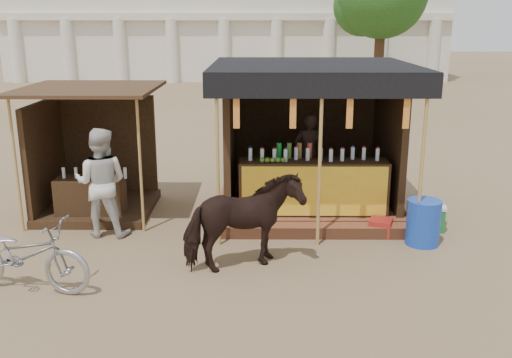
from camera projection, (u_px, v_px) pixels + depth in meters
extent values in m
plane|color=#846B4C|center=(255.00, 288.00, 7.80)|extent=(120.00, 120.00, 0.00)
cube|color=brown|center=(308.00, 202.00, 11.14)|extent=(3.40, 2.80, 0.22)
cube|color=brown|center=(315.00, 230.00, 9.65)|extent=(3.40, 0.35, 0.20)
cube|color=#3B2715|center=(313.00, 187.00, 10.06)|extent=(2.60, 0.55, 0.95)
cube|color=gold|center=(314.00, 191.00, 9.79)|extent=(2.50, 0.02, 0.88)
cube|color=#3B2715|center=(305.00, 122.00, 11.97)|extent=(3.00, 0.12, 2.50)
cube|color=#3B2715|center=(230.00, 133.00, 10.78)|extent=(0.12, 2.50, 2.50)
cube|color=#3B2715|center=(389.00, 133.00, 10.76)|extent=(0.12, 2.50, 2.50)
cube|color=black|center=(312.00, 65.00, 10.23)|extent=(3.60, 3.60, 0.06)
cube|color=black|center=(322.00, 87.00, 8.56)|extent=(3.60, 0.06, 0.36)
cylinder|color=tan|center=(218.00, 163.00, 8.93)|extent=(0.06, 0.06, 2.75)
cylinder|color=tan|center=(320.00, 163.00, 8.92)|extent=(0.06, 0.06, 2.75)
cylinder|color=tan|center=(422.00, 163.00, 8.91)|extent=(0.06, 0.06, 2.75)
cube|color=red|center=(236.00, 111.00, 8.70)|extent=(0.10, 0.02, 0.55)
cube|color=red|center=(293.00, 111.00, 8.70)|extent=(0.10, 0.02, 0.55)
cube|color=red|center=(350.00, 111.00, 8.69)|extent=(0.10, 0.02, 0.55)
cube|color=red|center=(407.00, 111.00, 8.68)|extent=(0.10, 0.02, 0.55)
imported|color=black|center=(308.00, 155.00, 10.98)|extent=(0.64, 0.46, 1.62)
cube|color=#3B2715|center=(100.00, 208.00, 10.88)|extent=(2.00, 2.00, 0.15)
cube|color=#3B2715|center=(109.00, 147.00, 11.54)|extent=(1.90, 0.10, 2.10)
cube|color=#3B2715|center=(45.00, 158.00, 10.63)|extent=(0.10, 1.90, 2.10)
cube|color=#472D19|center=(89.00, 89.00, 10.17)|extent=(2.40, 2.40, 0.06)
cylinder|color=tan|center=(16.00, 165.00, 9.58)|extent=(0.05, 0.05, 2.35)
cylinder|color=tan|center=(140.00, 166.00, 9.57)|extent=(0.05, 0.05, 2.35)
cube|color=#3B2715|center=(91.00, 199.00, 10.31)|extent=(1.20, 0.50, 0.80)
imported|color=black|center=(243.00, 223.00, 8.21)|extent=(1.86, 1.38, 1.43)
imported|color=#9A9BA3|center=(23.00, 255.00, 7.62)|extent=(2.01, 1.03, 1.01)
imported|color=silver|center=(101.00, 183.00, 9.50)|extent=(0.93, 0.74, 1.84)
cylinder|color=#173FB1|center=(423.00, 222.00, 9.23)|extent=(0.59, 0.59, 0.75)
cube|color=maroon|center=(380.00, 227.00, 9.68)|extent=(0.47, 0.48, 0.28)
cube|color=#1A752F|center=(425.00, 218.00, 9.96)|extent=(0.69, 0.53, 0.40)
cube|color=white|center=(426.00, 205.00, 9.90)|extent=(0.71, 0.55, 0.06)
cube|color=silver|center=(227.00, 12.00, 35.62)|extent=(26.00, 7.00, 8.00)
cube|color=silver|center=(224.00, 17.00, 32.24)|extent=(26.00, 0.50, 0.40)
cylinder|color=silver|center=(17.00, 51.00, 32.83)|extent=(0.70, 0.70, 3.60)
cylinder|color=silver|center=(68.00, 51.00, 32.81)|extent=(0.70, 0.70, 3.60)
cylinder|color=silver|center=(120.00, 51.00, 32.79)|extent=(0.70, 0.70, 3.60)
cylinder|color=silver|center=(172.00, 51.00, 32.77)|extent=(0.70, 0.70, 3.60)
cylinder|color=silver|center=(224.00, 51.00, 32.75)|extent=(0.70, 0.70, 3.60)
cylinder|color=silver|center=(276.00, 51.00, 32.73)|extent=(0.70, 0.70, 3.60)
cylinder|color=silver|center=(329.00, 51.00, 32.71)|extent=(0.70, 0.70, 3.60)
cylinder|color=silver|center=(381.00, 51.00, 32.69)|extent=(0.70, 0.70, 3.60)
cylinder|color=silver|center=(433.00, 51.00, 32.67)|extent=(0.70, 0.70, 3.60)
cylinder|color=#382314|center=(379.00, 52.00, 28.40)|extent=(0.50, 0.50, 4.00)
sphere|color=#2E6522|center=(363.00, 6.00, 28.39)|extent=(2.99, 2.99, 2.99)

